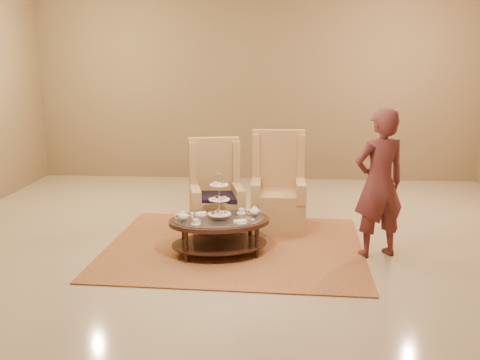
# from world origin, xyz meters

# --- Properties ---
(ground) EXTENTS (8.00, 8.00, 0.00)m
(ground) POSITION_xyz_m (0.00, 0.00, 0.00)
(ground) COLOR tan
(ground) RESTS_ON ground
(ceiling) EXTENTS (8.00, 8.00, 0.02)m
(ceiling) POSITION_xyz_m (0.00, 0.00, 0.00)
(ceiling) COLOR beige
(ceiling) RESTS_ON ground
(wall_back) EXTENTS (8.00, 0.04, 3.50)m
(wall_back) POSITION_xyz_m (0.00, 4.00, 1.75)
(wall_back) COLOR olive
(wall_back) RESTS_ON ground
(rug) EXTENTS (3.09, 2.61, 0.02)m
(rug) POSITION_xyz_m (-0.11, 0.20, 0.01)
(rug) COLOR #A9733C
(rug) RESTS_ON ground
(tea_table) EXTENTS (1.29, 1.03, 0.95)m
(tea_table) POSITION_xyz_m (-0.26, -0.04, 0.35)
(tea_table) COLOR black
(tea_table) RESTS_ON ground
(armchair_left) EXTENTS (0.78, 0.79, 1.20)m
(armchair_left) POSITION_xyz_m (-0.39, 0.78, 0.41)
(armchair_left) COLOR tan
(armchair_left) RESTS_ON ground
(armchair_right) EXTENTS (0.70, 0.72, 1.27)m
(armchair_right) POSITION_xyz_m (0.40, 1.04, 0.43)
(armchair_right) COLOR tan
(armchair_right) RESTS_ON ground
(person) EXTENTS (0.71, 0.59, 1.67)m
(person) POSITION_xyz_m (1.51, 0.06, 0.84)
(person) COLOR #592626
(person) RESTS_ON ground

